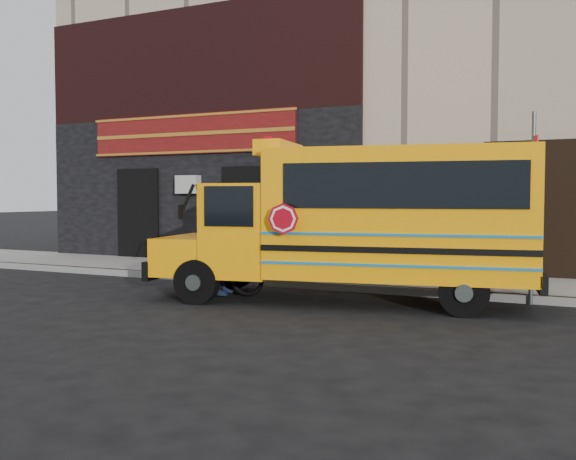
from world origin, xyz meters
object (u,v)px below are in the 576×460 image
(cyclist, at_px, (224,246))
(sign_pole, at_px, (533,199))
(bicycle, at_px, (220,267))
(school_bus, at_px, (363,219))

(cyclist, bearing_deg, sign_pole, -92.03)
(sign_pole, relative_size, bicycle, 1.87)
(sign_pole, bearing_deg, school_bus, -159.22)
(school_bus, bearing_deg, bicycle, -171.69)
(sign_pole, distance_m, bicycle, 5.88)
(cyclist, bearing_deg, bicycle, 39.27)
(school_bus, height_order, cyclist, school_bus)
(school_bus, bearing_deg, cyclist, -169.29)
(bicycle, bearing_deg, school_bus, -90.08)
(school_bus, height_order, bicycle, school_bus)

